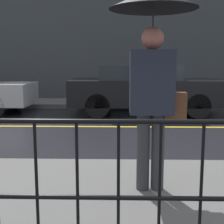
{
  "coord_description": "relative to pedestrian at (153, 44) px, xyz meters",
  "views": [
    {
      "loc": [
        -1.94,
        -7.7,
        1.59
      ],
      "look_at": [
        -2.07,
        -2.68,
        0.8
      ],
      "focal_mm": 50.0,
      "sensor_mm": 36.0,
      "label": 1
    }
  ],
  "objects": [
    {
      "name": "pedestrian",
      "position": [
        0.0,
        0.0,
        0.0
      ],
      "size": [
        0.95,
        0.95,
        2.22
      ],
      "rotation": [
        0.0,
        0.0,
        3.14
      ],
      "color": "#333338",
      "rests_on": "sidewalk_near"
    },
    {
      "name": "ground_plane",
      "position": [
        1.59,
        4.26,
        -1.79
      ],
      "size": [
        80.0,
        80.0,
        0.0
      ],
      "primitive_type": "plane",
      "color": "black"
    },
    {
      "name": "building_storefront",
      "position": [
        1.59,
        9.52,
        0.97
      ],
      "size": [
        28.0,
        0.3,
        5.52
      ],
      "color": "#383D42",
      "rests_on": "ground_plane"
    },
    {
      "name": "sidewalk_far",
      "position": [
        1.59,
        8.39,
        -1.72
      ],
      "size": [
        28.0,
        1.97,
        0.14
      ],
      "color": "#60605E",
      "rests_on": "ground_plane"
    },
    {
      "name": "car_black",
      "position": [
        0.4,
        6.38,
        -0.99
      ],
      "size": [
        4.68,
        1.95,
        1.52
      ],
      "color": "black",
      "rests_on": "ground_plane"
    },
    {
      "name": "lane_marking",
      "position": [
        1.59,
        4.26,
        -1.79
      ],
      "size": [
        25.2,
        0.12,
        0.01
      ],
      "color": "gold",
      "rests_on": "ground_plane"
    }
  ]
}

